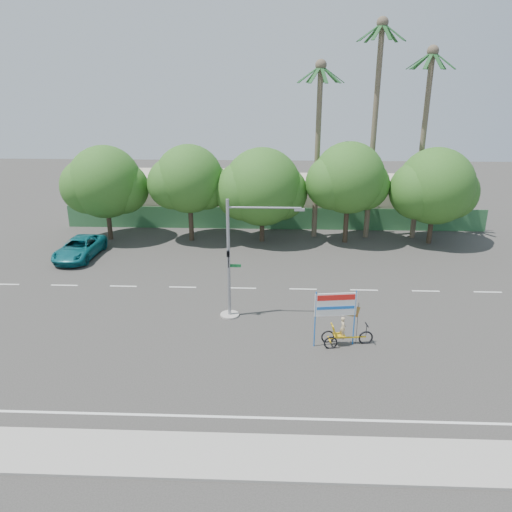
{
  "coord_description": "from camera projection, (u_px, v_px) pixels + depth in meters",
  "views": [
    {
      "loc": [
        0.09,
        -22.21,
        13.36
      ],
      "look_at": [
        -0.98,
        4.69,
        3.5
      ],
      "focal_mm": 35.0,
      "sensor_mm": 36.0,
      "label": 1
    }
  ],
  "objects": [
    {
      "name": "palm_mid",
      "position": [
        424.0,
        126.0,
        40.05
      ],
      "size": [
        3.73,
        3.79,
        15.45
      ],
      "color": "#70604C",
      "rests_on": "ground"
    },
    {
      "name": "tree_left",
      "position": [
        189.0,
        181.0,
        40.85
      ],
      "size": [
        6.66,
        5.6,
        8.07
      ],
      "color": "#473828",
      "rests_on": "ground"
    },
    {
      "name": "tree_far_right",
      "position": [
        435.0,
        188.0,
        40.25
      ],
      "size": [
        7.38,
        6.2,
        7.94
      ],
      "color": "#473828",
      "rests_on": "ground"
    },
    {
      "name": "building_left",
      "position": [
        174.0,
        195.0,
        49.52
      ],
      "size": [
        12.0,
        8.0,
        4.0
      ],
      "primitive_type": "cube",
      "color": "#C3B69B",
      "rests_on": "ground"
    },
    {
      "name": "palm_short",
      "position": [
        318.0,
        132.0,
        40.56
      ],
      "size": [
        3.73,
        3.79,
        14.45
      ],
      "color": "#70604C",
      "rests_on": "ground"
    },
    {
      "name": "building_right",
      "position": [
        356.0,
        199.0,
        48.92
      ],
      "size": [
        14.0,
        8.0,
        3.6
      ],
      "primitive_type": "cube",
      "color": "#C3B69B",
      "rests_on": "ground"
    },
    {
      "name": "traffic_signal",
      "position": [
        234.0,
        270.0,
        28.25
      ],
      "size": [
        4.72,
        1.1,
        7.0
      ],
      "color": "gray",
      "rests_on": "ground"
    },
    {
      "name": "tree_right",
      "position": [
        348.0,
        180.0,
        40.3
      ],
      "size": [
        6.9,
        5.8,
        8.36
      ],
      "color": "#473828",
      "rests_on": "ground"
    },
    {
      "name": "palm_tall",
      "position": [
        375.0,
        112.0,
        39.84
      ],
      "size": [
        3.73,
        3.79,
        17.45
      ],
      "color": "#70604C",
      "rests_on": "ground"
    },
    {
      "name": "tree_center",
      "position": [
        262.0,
        189.0,
        40.83
      ],
      "size": [
        7.62,
        6.4,
        7.85
      ],
      "color": "#473828",
      "rests_on": "ground"
    },
    {
      "name": "sidewalk_near",
      "position": [
        269.0,
        457.0,
        18.38
      ],
      "size": [
        50.0,
        2.4,
        0.12
      ],
      "primitive_type": "cube",
      "color": "gray",
      "rests_on": "ground"
    },
    {
      "name": "tree_far_left",
      "position": [
        105.0,
        184.0,
        41.21
      ],
      "size": [
        7.14,
        6.0,
        7.96
      ],
      "color": "#473828",
      "rests_on": "ground"
    },
    {
      "name": "fence",
      "position": [
        274.0,
        218.0,
        45.27
      ],
      "size": [
        38.0,
        0.08,
        2.0
      ],
      "primitive_type": "cube",
      "color": "#336B3D",
      "rests_on": "ground"
    },
    {
      "name": "ground",
      "position": [
        272.0,
        352.0,
        25.44
      ],
      "size": [
        120.0,
        120.0,
        0.0
      ],
      "primitive_type": "plane",
      "color": "#33302D",
      "rests_on": "ground"
    },
    {
      "name": "pickup_truck",
      "position": [
        79.0,
        248.0,
        38.26
      ],
      "size": [
        2.88,
        5.69,
        1.54
      ],
      "primitive_type": "imported",
      "rotation": [
        0.0,
        0.0,
        -0.06
      ],
      "color": "#0F636B",
      "rests_on": "ground"
    },
    {
      "name": "trike_billboard",
      "position": [
        340.0,
        323.0,
        25.7
      ],
      "size": [
        3.17,
        0.91,
        3.13
      ],
      "rotation": [
        0.0,
        0.0,
        0.13
      ],
      "color": "black",
      "rests_on": "ground"
    }
  ]
}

